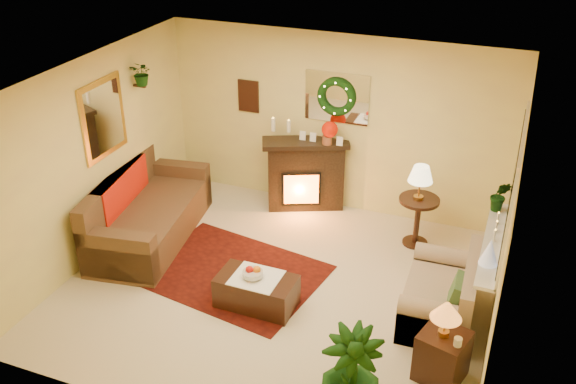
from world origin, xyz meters
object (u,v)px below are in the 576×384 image
(side_table_round, at_px, (417,223))
(fireplace, at_px, (306,173))
(coffee_table, at_px, (257,290))
(end_table_square, at_px, (442,356))
(sofa, at_px, (150,210))
(loveseat, at_px, (441,285))

(side_table_round, bearing_deg, fireplace, 165.84)
(fireplace, xyz_separation_m, coffee_table, (0.28, -2.45, -0.34))
(side_table_round, xyz_separation_m, coffee_table, (-1.47, -2.00, -0.12))
(side_table_round, distance_m, end_table_square, 2.51)
(fireplace, relative_size, end_table_square, 2.02)
(sofa, relative_size, coffee_table, 2.44)
(side_table_round, relative_size, coffee_table, 0.76)
(side_table_round, relative_size, end_table_square, 1.28)
(loveseat, distance_m, end_table_square, 1.01)
(fireplace, xyz_separation_m, loveseat, (2.29, -1.86, -0.13))
(end_table_square, bearing_deg, sofa, 163.26)
(fireplace, xyz_separation_m, end_table_square, (2.48, -2.84, -0.28))
(sofa, distance_m, end_table_square, 4.32)
(loveseat, height_order, end_table_square, loveseat)
(sofa, bearing_deg, fireplace, 35.04)
(side_table_round, height_order, end_table_square, side_table_round)
(fireplace, bearing_deg, end_table_square, -72.60)
(fireplace, height_order, side_table_round, fireplace)
(sofa, height_order, side_table_round, sofa)
(side_table_round, height_order, coffee_table, side_table_round)
(fireplace, height_order, end_table_square, fireplace)
(side_table_round, xyz_separation_m, end_table_square, (0.73, -2.40, -0.05))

